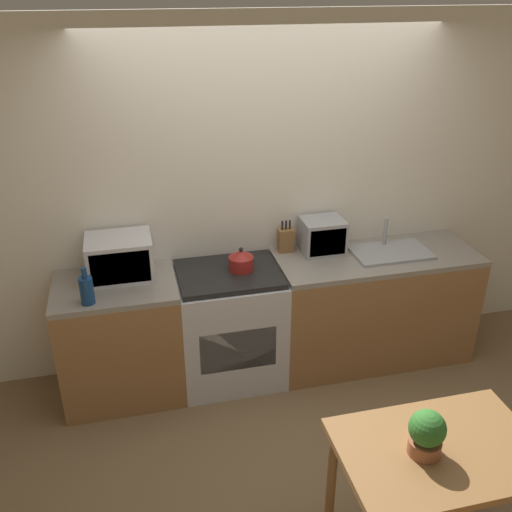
{
  "coord_description": "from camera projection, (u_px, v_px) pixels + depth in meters",
  "views": [
    {
      "loc": [
        -1.0,
        -2.9,
        2.79
      ],
      "look_at": [
        -0.17,
        0.52,
        1.05
      ],
      "focal_mm": 40.0,
      "sensor_mm": 36.0,
      "label": 1
    }
  ],
  "objects": [
    {
      "name": "counter_left_run",
      "position": [
        121.0,
        339.0,
        4.07
      ],
      "size": [
        0.83,
        0.62,
        0.9
      ],
      "color": "olive",
      "rests_on": "ground_plane"
    },
    {
      "name": "ground_plane",
      "position": [
        297.0,
        420.0,
        3.97
      ],
      "size": [
        16.0,
        16.0,
        0.0
      ],
      "primitive_type": "plane",
      "color": "brown"
    },
    {
      "name": "wall_back",
      "position": [
        264.0,
        198.0,
        4.23
      ],
      "size": [
        10.0,
        0.06,
        2.6
      ],
      "color": "silver",
      "rests_on": "ground_plane"
    },
    {
      "name": "kettle",
      "position": [
        241.0,
        260.0,
        4.03
      ],
      "size": [
        0.18,
        0.18,
        0.17
      ],
      "color": "maroon",
      "rests_on": "stove_range"
    },
    {
      "name": "potted_plant",
      "position": [
        427.0,
        433.0,
        2.67
      ],
      "size": [
        0.18,
        0.18,
        0.24
      ],
      "color": "#9E5B3D",
      "rests_on": "dining_table"
    },
    {
      "name": "sink_basin",
      "position": [
        391.0,
        251.0,
        4.3
      ],
      "size": [
        0.58,
        0.36,
        0.24
      ],
      "color": "#999BA0",
      "rests_on": "counter_right_run"
    },
    {
      "name": "counter_right_run",
      "position": [
        372.0,
        306.0,
        4.48
      ],
      "size": [
        1.53,
        0.62,
        0.9
      ],
      "color": "olive",
      "rests_on": "ground_plane"
    },
    {
      "name": "dining_table",
      "position": [
        438.0,
        463.0,
        2.79
      ],
      "size": [
        0.99,
        0.66,
        0.74
      ],
      "color": "brown",
      "rests_on": "ground_plane"
    },
    {
      "name": "knife_block",
      "position": [
        286.0,
        240.0,
        4.3
      ],
      "size": [
        0.12,
        0.08,
        0.25
      ],
      "color": "brown",
      "rests_on": "counter_right_run"
    },
    {
      "name": "stove_range",
      "position": [
        230.0,
        325.0,
        4.24
      ],
      "size": [
        0.75,
        0.62,
        0.9
      ],
      "color": "silver",
      "rests_on": "ground_plane"
    },
    {
      "name": "bottle",
      "position": [
        87.0,
        290.0,
        3.61
      ],
      "size": [
        0.09,
        0.09,
        0.25
      ],
      "color": "navy",
      "rests_on": "counter_left_run"
    },
    {
      "name": "toaster_oven",
      "position": [
        322.0,
        236.0,
        4.28
      ],
      "size": [
        0.31,
        0.26,
        0.26
      ],
      "color": "#999BA0",
      "rests_on": "counter_right_run"
    },
    {
      "name": "microwave",
      "position": [
        120.0,
        257.0,
        3.92
      ],
      "size": [
        0.44,
        0.35,
        0.29
      ],
      "color": "silver",
      "rests_on": "counter_left_run"
    }
  ]
}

